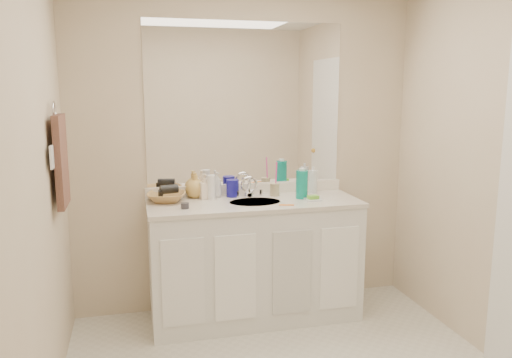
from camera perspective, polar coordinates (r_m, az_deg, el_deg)
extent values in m
cube|color=beige|center=(3.79, -1.20, 3.08)|extent=(2.60, 0.02, 2.40)
cube|color=beige|center=(1.44, 23.02, -9.86)|extent=(2.60, 0.02, 2.40)
cube|color=beige|center=(2.46, -24.63, -1.81)|extent=(0.02, 2.60, 2.40)
cube|color=white|center=(3.71, -0.19, -9.41)|extent=(1.50, 0.55, 0.85)
cube|color=silver|center=(3.59, -0.19, -2.77)|extent=(1.52, 0.57, 0.03)
cube|color=white|center=(3.82, -1.13, -1.11)|extent=(1.52, 0.03, 0.08)
cylinder|color=beige|center=(3.57, -0.12, -2.79)|extent=(0.37, 0.37, 0.02)
cylinder|color=silver|center=(3.72, -0.79, -1.18)|extent=(0.02, 0.02, 0.11)
cube|color=white|center=(3.76, -1.20, 8.53)|extent=(1.48, 0.01, 1.20)
cylinder|color=navy|center=(3.72, -2.68, -1.05)|extent=(0.10, 0.10, 0.13)
cylinder|color=tan|center=(3.75, 2.15, -1.22)|extent=(0.08, 0.08, 0.10)
cylinder|color=#FF43AD|center=(3.73, 2.31, 0.32)|extent=(0.01, 0.04, 0.22)
cylinder|color=#0C927E|center=(3.67, 5.26, -0.62)|extent=(0.10, 0.10, 0.21)
cylinder|color=silver|center=(3.87, 6.52, -0.30)|extent=(0.08, 0.08, 0.18)
cube|color=white|center=(3.62, 6.54, -2.36)|extent=(0.12, 0.09, 0.01)
cube|color=#68BA2D|center=(3.62, 6.55, -2.08)|extent=(0.08, 0.06, 0.03)
cube|color=orange|center=(3.46, 3.50, -2.97)|extent=(0.11, 0.05, 0.00)
cylinder|color=#302F35|center=(3.39, -8.13, -3.04)|extent=(0.07, 0.07, 0.04)
cylinder|color=white|center=(3.64, -5.12, -0.93)|extent=(0.07, 0.07, 0.18)
imported|color=silver|center=(3.72, -4.48, -0.64)|extent=(0.09, 0.09, 0.18)
imported|color=#FFEBCF|center=(3.67, -5.85, -0.83)|extent=(0.10, 0.10, 0.18)
imported|color=tan|center=(3.71, -6.98, -0.71)|extent=(0.19, 0.19, 0.19)
imported|color=#A17640|center=(3.61, -10.20, -2.05)|extent=(0.32, 0.32, 0.07)
cylinder|color=black|center=(3.60, -9.91, -1.16)|extent=(0.14, 0.09, 0.06)
torus|color=silver|center=(3.17, -22.08, 7.28)|extent=(0.01, 0.11, 0.11)
cube|color=#412A23|center=(3.20, -21.36, 1.93)|extent=(0.04, 0.32, 0.55)
cube|color=white|center=(3.00, -22.30, 2.32)|extent=(0.01, 0.08, 0.13)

